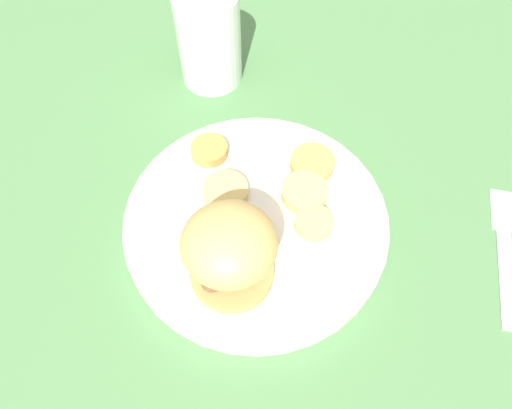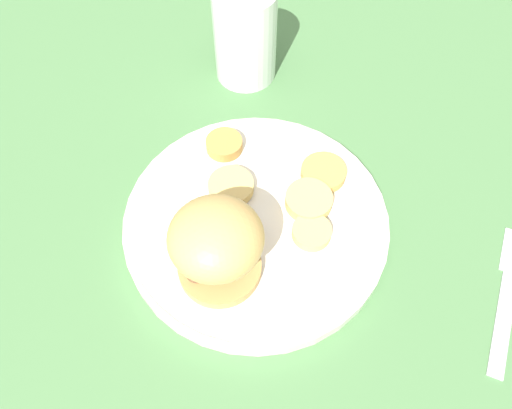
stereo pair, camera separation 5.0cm
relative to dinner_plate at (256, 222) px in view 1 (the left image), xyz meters
The scene contains 10 objects.
ground_plane 0.01m from the dinner_plate, ahead, with size 4.00×4.00×0.00m, color #4C7A47.
dinner_plate is the anchor object (origin of this frame).
sandwich 0.09m from the dinner_plate, 103.06° to the left, with size 0.10×0.11×0.09m.
potato_round_0 0.06m from the dinner_plate, 119.38° to the right, with size 0.05×0.05×0.01m, color #DBB766.
potato_round_1 0.10m from the dinner_plate, 24.57° to the right, with size 0.04×0.04×0.01m, color #BC8942.
potato_round_2 0.05m from the dinner_plate, ahead, with size 0.05×0.05×0.01m, color #DBB766.
potato_round_3 0.06m from the dinner_plate, 156.16° to the right, with size 0.04×0.04×0.01m, color #DBB766.
potato_round_4 0.09m from the dinner_plate, 99.98° to the right, with size 0.05×0.05×0.01m, color tan.
fork 0.26m from the dinner_plate, 153.55° to the right, with size 0.08×0.16×0.00m.
drinking_glass 0.24m from the dinner_plate, 42.73° to the right, with size 0.08×0.08×0.12m.
Camera 1 is at (-0.15, 0.22, 0.47)m, focal length 35.00 mm.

